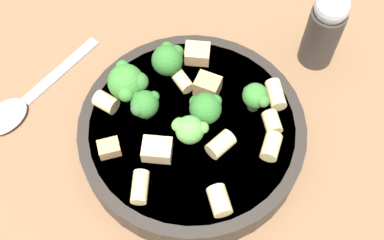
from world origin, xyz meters
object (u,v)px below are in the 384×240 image
rigatoni_1 (276,94)px  pepper_shaker (325,28)px  broccoli_floret_4 (205,107)px  rigatoni_6 (271,146)px  chicken_chunk_2 (197,54)px  rigatoni_4 (182,81)px  rigatoni_3 (106,102)px  rigatoni_5 (221,144)px  rigatoni_2 (219,201)px  broccoli_floret_2 (144,105)px  chicken_chunk_1 (208,86)px  pasta_bowl (192,132)px  chicken_chunk_0 (109,148)px  spoon (21,104)px  rigatoni_7 (140,187)px  broccoli_floret_5 (188,129)px  broccoli_floret_3 (127,82)px  rigatoni_0 (272,123)px  broccoli_floret_1 (255,97)px  chicken_chunk_3 (157,150)px  broccoli_floret_0 (168,59)px

rigatoni_1 → pepper_shaker: 0.10m
broccoli_floret_4 → rigatoni_6: bearing=-151.7°
chicken_chunk_2 → rigatoni_6: bearing=-178.8°
rigatoni_1 → rigatoni_4: 0.09m
broccoli_floret_4 → chicken_chunk_2: broccoli_floret_4 is taller
rigatoni_3 → rigatoni_5: bearing=-143.8°
rigatoni_1 → rigatoni_2: bearing=120.8°
broccoli_floret_2 → chicken_chunk_1: size_ratio=1.39×
pasta_bowl → chicken_chunk_0: bearing=78.8°
spoon → pepper_shaker: bearing=-109.7°
rigatoni_1 → rigatoni_2: size_ratio=1.16×
pasta_bowl → rigatoni_7: size_ratio=7.66×
rigatoni_3 → rigatoni_6: size_ratio=0.88×
broccoli_floret_4 → rigatoni_2: 0.09m
broccoli_floret_5 → rigatoni_4: bearing=-25.4°
chicken_chunk_2 → broccoli_floret_3: bearing=94.1°
pepper_shaker → broccoli_floret_5: bearing=99.8°
rigatoni_0 → chicken_chunk_2: bearing=9.7°
rigatoni_4 → rigatoni_0: bearing=-150.4°
rigatoni_1 → rigatoni_3: 0.17m
broccoli_floret_1 → rigatoni_4: bearing=38.1°
rigatoni_5 → spoon: rigatoni_5 is taller
rigatoni_3 → broccoli_floret_3: bearing=-92.7°
broccoli_floret_5 → rigatoni_1: broccoli_floret_5 is taller
broccoli_floret_2 → rigatoni_4: broccoli_floret_2 is taller
rigatoni_2 → chicken_chunk_1: bearing=-27.1°
rigatoni_4 → broccoli_floret_4: bearing=179.1°
rigatoni_3 → pepper_shaker: (-0.04, -0.24, 0.01)m
chicken_chunk_2 → spoon: size_ratio=0.16×
pasta_bowl → broccoli_floret_5: size_ratio=6.36×
broccoli_floret_2 → rigatoni_5: size_ratio=1.31×
chicken_chunk_3 → spoon: size_ratio=0.17×
broccoli_floret_3 → broccoli_floret_5: bearing=-161.2°
rigatoni_5 → chicken_chunk_2: (0.10, -0.04, -0.00)m
broccoli_floret_5 → chicken_chunk_3: (0.00, 0.03, -0.01)m
broccoli_floret_1 → rigatoni_4: broccoli_floret_1 is taller
pasta_bowl → broccoli_floret_1: bearing=-102.9°
rigatoni_1 → rigatoni_4: rigatoni_1 is taller
broccoli_floret_0 → chicken_chunk_1: bearing=-154.7°
broccoli_floret_1 → rigatoni_6: (-0.05, 0.01, -0.01)m
broccoli_floret_5 → rigatoni_0: size_ratio=1.65×
pasta_bowl → rigatoni_3: (0.06, 0.06, 0.02)m
rigatoni_6 → spoon: (0.19, 0.18, -0.04)m
chicken_chunk_3 → spoon: bearing=33.2°
rigatoni_7 → broccoli_floret_2: bearing=-32.0°
rigatoni_2 → pepper_shaker: bearing=-62.8°
broccoli_floret_4 → rigatoni_4: bearing=-0.9°
broccoli_floret_4 → rigatoni_3: 0.10m
broccoli_floret_2 → rigatoni_6: broccoli_floret_2 is taller
pasta_bowl → chicken_chunk_0: chicken_chunk_0 is taller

